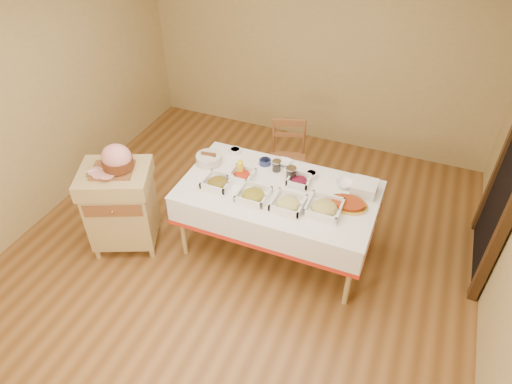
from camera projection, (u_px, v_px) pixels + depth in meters
room_shell at (234, 151)px, 3.75m from camera, size 5.00×5.00×5.00m
dining_table at (278, 203)px, 4.32m from camera, size 1.82×1.02×0.76m
butcher_cart at (121, 204)px, 4.43m from camera, size 0.81×0.75×0.91m
dining_chair at (287, 159)px, 5.14m from camera, size 0.49×0.48×0.88m
ham_on_board at (116, 160)px, 4.12m from camera, size 0.40×0.38×0.26m
serving_dish_a at (218, 182)px, 4.24m from camera, size 0.26×0.25×0.11m
serving_dish_b at (253, 195)px, 4.10m from camera, size 0.27×0.27×0.11m
serving_dish_c at (288, 203)px, 4.01m from camera, size 0.28×0.28×0.11m
serving_dish_d at (324, 207)px, 3.96m from camera, size 0.30×0.30×0.11m
serving_dish_e at (242, 175)px, 4.34m from camera, size 0.23×0.22×0.10m
serving_dish_f at (299, 180)px, 4.27m from camera, size 0.22×0.21×0.10m
small_bowl_left at (235, 151)px, 4.66m from camera, size 0.12×0.12×0.05m
small_bowl_mid at (265, 162)px, 4.52m from camera, size 0.12×0.12×0.05m
small_bowl_right at (311, 174)px, 4.35m from camera, size 0.11×0.11×0.06m
bowl_white_imported at (284, 162)px, 4.53m from camera, size 0.15×0.15×0.03m
bowl_small_imported at (345, 184)px, 4.24m from camera, size 0.20×0.20×0.05m
preserve_jar_left at (277, 166)px, 4.42m from camera, size 0.09×0.09×0.11m
preserve_jar_right at (291, 174)px, 4.31m from camera, size 0.10×0.10×0.13m
mustard_bottle at (240, 168)px, 4.34m from camera, size 0.06×0.06×0.19m
bread_basket at (209, 159)px, 4.52m from camera, size 0.25×0.25×0.11m
plate_stack at (364, 188)px, 4.15m from camera, size 0.22×0.22×0.11m
brass_platter at (348, 204)px, 4.03m from camera, size 0.35×0.25×0.05m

